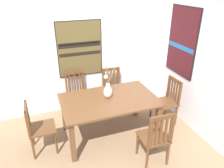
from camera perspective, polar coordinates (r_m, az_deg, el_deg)
ground_plane at (r=3.70m, az=-0.74°, el=-19.72°), size 6.40×6.40×0.03m
wall_back at (r=4.58m, az=-8.70°, el=9.31°), size 6.40×0.12×2.70m
wall_side at (r=3.87m, az=26.18°, el=3.84°), size 0.12×6.40×2.70m
dining_table at (r=3.81m, az=-0.77°, el=-5.38°), size 1.66×1.04×0.76m
centerpiece_vase at (r=3.72m, az=-1.13°, el=-1.74°), size 0.21×0.13×0.72m
chair_0 at (r=3.75m, az=-19.08°, el=-10.72°), size 0.42×0.42×0.90m
chair_1 at (r=4.39m, az=14.52°, el=-4.20°), size 0.43×0.43×0.94m
chair_2 at (r=4.74m, az=0.20°, el=-1.08°), size 0.43×0.43×0.91m
chair_3 at (r=4.59m, az=-9.31°, el=-2.46°), size 0.43×0.43×0.93m
chair_4 at (r=3.39m, az=11.54°, el=-13.61°), size 0.44×0.44×0.96m
painting_on_back_wall at (r=4.51m, az=-8.56°, el=9.18°), size 0.93×0.05×1.15m
painting_on_side_wall at (r=4.38m, az=18.13°, el=10.62°), size 0.05×0.82×1.30m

